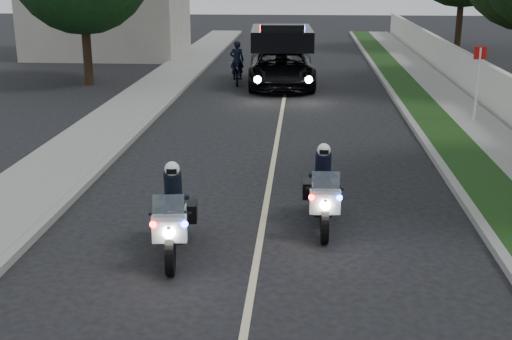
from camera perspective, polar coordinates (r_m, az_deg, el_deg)
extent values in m
plane|color=#232326|center=(11.32, 0.09, -7.50)|extent=(120.00, 120.00, 0.00)
cube|color=gray|center=(21.07, 13.30, 3.88)|extent=(0.20, 60.00, 0.15)
cube|color=#193814|center=(21.19, 15.17, 3.83)|extent=(1.20, 60.00, 0.16)
cube|color=gray|center=(21.48, 18.58, 3.70)|extent=(1.40, 60.00, 0.16)
cube|color=gray|center=(21.35, -9.04, 4.30)|extent=(0.20, 60.00, 0.15)
cube|color=gray|center=(21.62, -11.89, 4.31)|extent=(2.00, 60.00, 0.16)
cube|color=#BFB78C|center=(20.82, 2.06, 3.98)|extent=(0.12, 50.00, 0.01)
imported|color=black|center=(27.59, 2.18, 7.20)|extent=(2.92, 5.79, 2.75)
imported|color=black|center=(28.06, -1.63, 7.37)|extent=(0.88, 1.98, 1.00)
imported|color=black|center=(28.06, -1.63, 7.37)|extent=(0.61, 0.44, 1.60)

